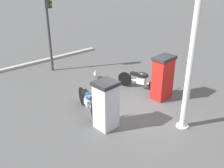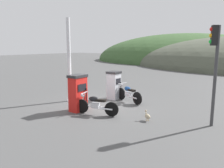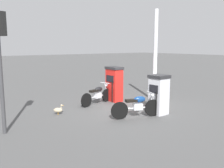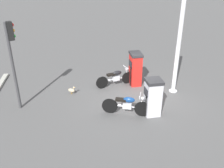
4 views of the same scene
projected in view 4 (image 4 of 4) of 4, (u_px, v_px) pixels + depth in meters
ground_plane at (137, 97)px, 11.70m from camera, size 120.00×120.00×0.00m
fuel_pump_near at (135, 69)px, 12.64m from camera, size 0.61×0.85×1.71m
fuel_pump_far at (153, 97)px, 10.09m from camera, size 0.70×0.69×1.59m
motorcycle_near_pump at (116, 77)px, 12.64m from camera, size 2.02×0.72×0.95m
motorcycle_far_pump at (127, 104)px, 10.19m from camera, size 1.94×0.86×0.97m
wandering_duck at (72, 90)px, 11.93m from camera, size 0.39×0.34×0.43m
roadside_traffic_light at (12, 52)px, 9.80m from camera, size 0.40×0.30×3.75m
canopy_support_pole at (178, 50)px, 11.34m from camera, size 0.40×0.40×4.47m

